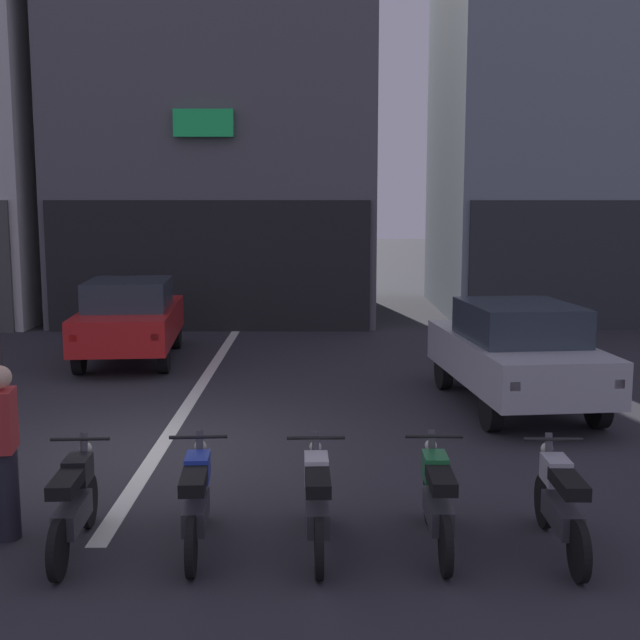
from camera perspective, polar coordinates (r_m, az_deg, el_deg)
name	(u,v)px	position (r m, az deg, el deg)	size (l,w,h in m)	color
ground_plane	(161,450)	(10.82, -11.06, -8.89)	(120.00, 120.00, 0.00)	#2B2B30
lane_centre_line	(219,360)	(16.58, -7.07, -2.78)	(0.20, 18.00, 0.01)	silver
car_red_crossing_near	(132,317)	(16.69, -12.98, 0.21)	(2.10, 4.24, 1.64)	black
car_silver_parked_kerbside	(518,351)	(12.92, 13.63, -2.13)	(2.17, 4.26, 1.64)	black
motorcycle_black_row_leftmost	(76,502)	(7.92, -16.69, -12.08)	(0.55, 1.67, 0.98)	black
motorcycle_blue_row_left_mid	(198,500)	(7.74, -8.50, -12.30)	(0.55, 1.67, 0.98)	black
motorcycle_white_row_centre	(319,501)	(7.63, -0.09, -12.51)	(0.55, 1.67, 0.98)	black
motorcycle_green_row_right_mid	(439,499)	(7.75, 8.31, -12.27)	(0.55, 1.67, 0.98)	black
motorcycle_silver_row_rightmost	(562,503)	(7.89, 16.58, -12.16)	(0.55, 1.67, 0.98)	black
person_by_motorcycles	(6,451)	(8.26, -21.09, -8.53)	(0.27, 0.39, 1.67)	#23232D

